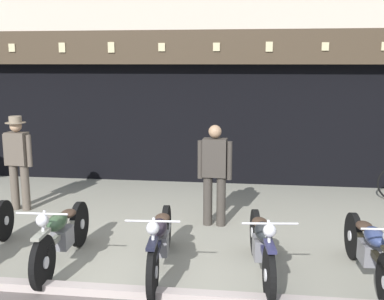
{
  "coord_description": "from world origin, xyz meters",
  "views": [
    {
      "loc": [
        1.3,
        -4.73,
        2.65
      ],
      "look_at": [
        0.36,
        2.63,
        1.24
      ],
      "focal_mm": 43.59,
      "sensor_mm": 36.0,
      "label": 1
    }
  ],
  "objects_px": {
    "motorcycle_center_right": "(262,244)",
    "shopkeeper_center": "(215,171)",
    "advert_board_near": "(296,104)",
    "salesman_left": "(18,158)",
    "motorcycle_center_left": "(62,234)",
    "advert_board_far": "(347,101)",
    "motorcycle_right": "(370,249)",
    "motorcycle_center": "(160,240)"
  },
  "relations": [
    {
      "from": "advert_board_far",
      "to": "advert_board_near",
      "type": "bearing_deg",
      "value": 179.99
    },
    {
      "from": "motorcycle_center_right",
      "to": "advert_board_near",
      "type": "distance_m",
      "value": 4.86
    },
    {
      "from": "motorcycle_center_left",
      "to": "salesman_left",
      "type": "relative_size",
      "value": 1.16
    },
    {
      "from": "motorcycle_center",
      "to": "advert_board_far",
      "type": "xyz_separation_m",
      "value": [
        3.11,
        4.64,
        1.42
      ]
    },
    {
      "from": "motorcycle_center_left",
      "to": "motorcycle_center_right",
      "type": "height_order",
      "value": "motorcycle_center_left"
    },
    {
      "from": "motorcycle_center_right",
      "to": "shopkeeper_center",
      "type": "relative_size",
      "value": 1.18
    },
    {
      "from": "motorcycle_center",
      "to": "advert_board_far",
      "type": "distance_m",
      "value": 5.76
    },
    {
      "from": "shopkeeper_center",
      "to": "advert_board_near",
      "type": "bearing_deg",
      "value": -114.79
    },
    {
      "from": "motorcycle_right",
      "to": "advert_board_far",
      "type": "relative_size",
      "value": 2.24
    },
    {
      "from": "motorcycle_center_left",
      "to": "advert_board_far",
      "type": "relative_size",
      "value": 2.21
    },
    {
      "from": "motorcycle_center_right",
      "to": "motorcycle_center_left",
      "type": "bearing_deg",
      "value": -6.2
    },
    {
      "from": "motorcycle_center_left",
      "to": "shopkeeper_center",
      "type": "bearing_deg",
      "value": -138.15
    },
    {
      "from": "motorcycle_center_left",
      "to": "advert_board_near",
      "type": "relative_size",
      "value": 1.83
    },
    {
      "from": "advert_board_far",
      "to": "salesman_left",
      "type": "bearing_deg",
      "value": -158.21
    },
    {
      "from": "shopkeeper_center",
      "to": "salesman_left",
      "type": "bearing_deg",
      "value": -2.63
    },
    {
      "from": "motorcycle_center_left",
      "to": "motorcycle_center",
      "type": "bearing_deg",
      "value": 176.86
    },
    {
      "from": "shopkeeper_center",
      "to": "motorcycle_center_left",
      "type": "bearing_deg",
      "value": 47.43
    },
    {
      "from": "advert_board_near",
      "to": "advert_board_far",
      "type": "relative_size",
      "value": 1.21
    },
    {
      "from": "shopkeeper_center",
      "to": "advert_board_near",
      "type": "xyz_separation_m",
      "value": [
        1.51,
        2.82,
        0.84
      ]
    },
    {
      "from": "motorcycle_center",
      "to": "shopkeeper_center",
      "type": "xyz_separation_m",
      "value": [
        0.55,
        1.82,
        0.5
      ]
    },
    {
      "from": "motorcycle_center_right",
      "to": "shopkeeper_center",
      "type": "distance_m",
      "value": 2.0
    },
    {
      "from": "motorcycle_center_left",
      "to": "advert_board_near",
      "type": "xyz_separation_m",
      "value": [
        3.37,
        4.62,
        1.34
      ]
    },
    {
      "from": "salesman_left",
      "to": "advert_board_near",
      "type": "xyz_separation_m",
      "value": [
        5.06,
        2.45,
        0.81
      ]
    },
    {
      "from": "motorcycle_right",
      "to": "shopkeeper_center",
      "type": "bearing_deg",
      "value": -44.83
    },
    {
      "from": "advert_board_near",
      "to": "salesman_left",
      "type": "bearing_deg",
      "value": -154.22
    },
    {
      "from": "motorcycle_center",
      "to": "advert_board_near",
      "type": "height_order",
      "value": "advert_board_near"
    },
    {
      "from": "motorcycle_center",
      "to": "motorcycle_center_right",
      "type": "xyz_separation_m",
      "value": [
        1.28,
        0.03,
        0.0
      ]
    },
    {
      "from": "salesman_left",
      "to": "motorcycle_center_right",
      "type": "bearing_deg",
      "value": 159.53
    },
    {
      "from": "motorcycle_right",
      "to": "advert_board_far",
      "type": "distance_m",
      "value": 4.84
    },
    {
      "from": "motorcycle_center_left",
      "to": "motorcycle_center_right",
      "type": "bearing_deg",
      "value": 177.88
    },
    {
      "from": "motorcycle_right",
      "to": "advert_board_near",
      "type": "distance_m",
      "value": 4.82
    },
    {
      "from": "motorcycle_center_left",
      "to": "salesman_left",
      "type": "height_order",
      "value": "salesman_left"
    },
    {
      "from": "motorcycle_center_left",
      "to": "shopkeeper_center",
      "type": "height_order",
      "value": "shopkeeper_center"
    },
    {
      "from": "motorcycle_center_left",
      "to": "motorcycle_center",
      "type": "distance_m",
      "value": 1.31
    },
    {
      "from": "motorcycle_center",
      "to": "advert_board_near",
      "type": "relative_size",
      "value": 1.92
    },
    {
      "from": "motorcycle_center_right",
      "to": "advert_board_near",
      "type": "xyz_separation_m",
      "value": [
        0.78,
        4.61,
        1.34
      ]
    },
    {
      "from": "motorcycle_right",
      "to": "motorcycle_center_right",
      "type": "bearing_deg",
      "value": -2.89
    },
    {
      "from": "motorcycle_center",
      "to": "salesman_left",
      "type": "distance_m",
      "value": 3.76
    },
    {
      "from": "motorcycle_center_left",
      "to": "motorcycle_center_right",
      "type": "xyz_separation_m",
      "value": [
        2.59,
        0.0,
        -0.0
      ]
    },
    {
      "from": "salesman_left",
      "to": "advert_board_far",
      "type": "relative_size",
      "value": 1.91
    },
    {
      "from": "motorcycle_center",
      "to": "shopkeeper_center",
      "type": "bearing_deg",
      "value": -111.03
    },
    {
      "from": "motorcycle_center_left",
      "to": "motorcycle_right",
      "type": "bearing_deg",
      "value": 178.08
    }
  ]
}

